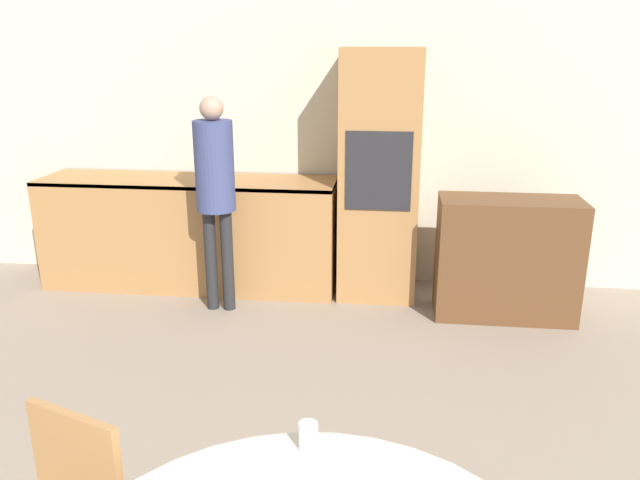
{
  "coord_description": "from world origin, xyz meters",
  "views": [
    {
      "loc": [
        0.41,
        0.22,
        2.0
      ],
      "look_at": [
        0.07,
        3.06,
        1.1
      ],
      "focal_mm": 35.0,
      "sensor_mm": 36.0,
      "label": 1
    }
  ],
  "objects_px": {
    "oven_unit": "(379,176)",
    "person_standing": "(215,180)",
    "cup": "(308,436)",
    "sideboard": "(507,258)"
  },
  "relations": [
    {
      "from": "person_standing",
      "to": "oven_unit",
      "type": "bearing_deg",
      "value": 22.18
    },
    {
      "from": "sideboard",
      "to": "cup",
      "type": "distance_m",
      "value": 3.1
    },
    {
      "from": "sideboard",
      "to": "person_standing",
      "type": "distance_m",
      "value": 2.27
    },
    {
      "from": "sideboard",
      "to": "cup",
      "type": "height_order",
      "value": "sideboard"
    },
    {
      "from": "person_standing",
      "to": "cup",
      "type": "distance_m",
      "value": 2.95
    },
    {
      "from": "cup",
      "to": "sideboard",
      "type": "bearing_deg",
      "value": 68.68
    },
    {
      "from": "oven_unit",
      "to": "person_standing",
      "type": "relative_size",
      "value": 1.2
    },
    {
      "from": "sideboard",
      "to": "person_standing",
      "type": "relative_size",
      "value": 0.63
    },
    {
      "from": "sideboard",
      "to": "cup",
      "type": "bearing_deg",
      "value": -111.32
    },
    {
      "from": "sideboard",
      "to": "person_standing",
      "type": "bearing_deg",
      "value": -176.46
    }
  ]
}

